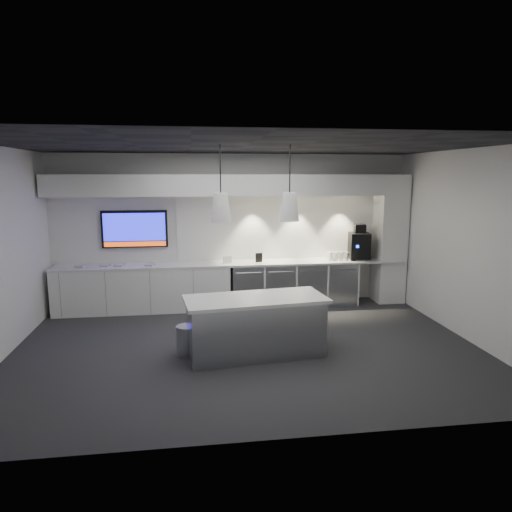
{
  "coord_description": "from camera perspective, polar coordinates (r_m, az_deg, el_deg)",
  "views": [
    {
      "loc": [
        -0.78,
        -6.57,
        2.59
      ],
      "look_at": [
        0.29,
        1.1,
        1.21
      ],
      "focal_mm": 32.0,
      "sensor_mm": 36.0,
      "label": 1
    }
  ],
  "objects": [
    {
      "name": "wall_front",
      "position": [
        4.28,
        2.86,
        -4.67
      ],
      "size": [
        7.0,
        0.0,
        7.0
      ],
      "primitive_type": "plane",
      "rotation": [
        -1.57,
        0.0,
        0.0
      ],
      "color": "white",
      "rests_on": "floor"
    },
    {
      "name": "tray_b",
      "position": [
        9.02,
        -18.34,
        -1.15
      ],
      "size": [
        0.19,
        0.19,
        0.02
      ],
      "primitive_type": "cube",
      "rotation": [
        0.0,
        0.0,
        -0.25
      ],
      "color": "#A5A5A5",
      "rests_on": "back_counter"
    },
    {
      "name": "wall_tv",
      "position": [
        9.14,
        -14.92,
        3.28
      ],
      "size": [
        1.25,
        0.07,
        0.72
      ],
      "color": "black",
      "rests_on": "wall_back"
    },
    {
      "name": "ceiling",
      "position": [
        6.63,
        -1.17,
        13.64
      ],
      "size": [
        7.0,
        7.0,
        0.0
      ],
      "primitive_type": "plane",
      "rotation": [
        3.14,
        0.0,
        0.0
      ],
      "color": "black",
      "rests_on": "wall_back"
    },
    {
      "name": "bin",
      "position": [
        6.84,
        -8.63,
        -10.35
      ],
      "size": [
        0.33,
        0.33,
        0.43
      ],
      "primitive_type": "cylinder",
      "rotation": [
        0.0,
        0.0,
        -0.09
      ],
      "color": "#979A9F",
      "rests_on": "floor"
    },
    {
      "name": "fridge_unit_a",
      "position": [
        9.07,
        -1.16,
        -3.72
      ],
      "size": [
        0.6,
        0.61,
        0.85
      ],
      "primitive_type": "cube",
      "color": "#979A9F",
      "rests_on": "floor"
    },
    {
      "name": "fridge_unit_c",
      "position": [
        9.29,
        6.59,
        -3.45
      ],
      "size": [
        0.6,
        0.61,
        0.85
      ],
      "primitive_type": "cube",
      "color": "#979A9F",
      "rests_on": "floor"
    },
    {
      "name": "wall_right",
      "position": [
        7.92,
        24.92,
        1.23
      ],
      "size": [
        0.0,
        7.0,
        7.0
      ],
      "primitive_type": "plane",
      "rotation": [
        1.57,
        0.0,
        -1.57
      ],
      "color": "white",
      "rests_on": "floor"
    },
    {
      "name": "pendant_left",
      "position": [
        6.31,
        -4.42,
        6.09
      ],
      "size": [
        0.28,
        0.28,
        1.1
      ],
      "color": "white",
      "rests_on": "ceiling"
    },
    {
      "name": "wall_back",
      "position": [
        9.17,
        -2.98,
        3.25
      ],
      "size": [
        7.0,
        0.0,
        7.0
      ],
      "primitive_type": "plane",
      "rotation": [
        1.57,
        0.0,
        0.0
      ],
      "color": "white",
      "rests_on": "floor"
    },
    {
      "name": "soffit",
      "position": [
        8.8,
        -2.86,
        8.84
      ],
      "size": [
        6.9,
        0.6,
        0.4
      ],
      "primitive_type": "cube",
      "color": "white",
      "rests_on": "wall_back"
    },
    {
      "name": "sign_black",
      "position": [
        8.96,
        0.36,
        -0.19
      ],
      "size": [
        0.14,
        0.05,
        0.18
      ],
      "primitive_type": "cube",
      "rotation": [
        0.0,
        0.0,
        0.25
      ],
      "color": "black",
      "rests_on": "back_counter"
    },
    {
      "name": "fridge_unit_d",
      "position": [
        9.47,
        10.29,
        -3.29
      ],
      "size": [
        0.6,
        0.61,
        0.85
      ],
      "primitive_type": "cube",
      "color": "#979A9F",
      "rests_on": "floor"
    },
    {
      "name": "fridge_unit_b",
      "position": [
        9.16,
        2.76,
        -3.59
      ],
      "size": [
        0.6,
        0.61,
        0.85
      ],
      "primitive_type": "cube",
      "color": "#979A9F",
      "rests_on": "floor"
    },
    {
      "name": "tray_d",
      "position": [
        8.85,
        -13.11,
        -1.1
      ],
      "size": [
        0.2,
        0.2,
        0.02
      ],
      "primitive_type": "cube",
      "rotation": [
        0.0,
        0.0,
        -0.31
      ],
      "color": "#A5A5A5",
      "rests_on": "back_counter"
    },
    {
      "name": "backsplash",
      "position": [
        9.32,
        4.41,
        3.66
      ],
      "size": [
        4.6,
        0.03,
        1.3
      ],
      "primitive_type": "cube",
      "color": "white",
      "rests_on": "wall_back"
    },
    {
      "name": "pendant_right",
      "position": [
        6.44,
        4.2,
        6.17
      ],
      "size": [
        0.28,
        0.28,
        1.1
      ],
      "color": "white",
      "rests_on": "ceiling"
    },
    {
      "name": "back_counter",
      "position": [
        8.94,
        -2.76,
        -0.94
      ],
      "size": [
        6.8,
        0.65,
        0.04
      ],
      "primitive_type": "cube",
      "color": "white",
      "rests_on": "left_base_cabinets"
    },
    {
      "name": "floor",
      "position": [
        7.1,
        -1.08,
        -11.29
      ],
      "size": [
        7.0,
        7.0,
        0.0
      ],
      "primitive_type": "plane",
      "color": "#2A2A2C",
      "rests_on": "ground"
    },
    {
      "name": "column",
      "position": [
        9.72,
        16.36,
        2.05
      ],
      "size": [
        0.55,
        0.55,
        2.6
      ],
      "primitive_type": "cube",
      "color": "white",
      "rests_on": "floor"
    },
    {
      "name": "left_base_cabinets",
      "position": [
        9.06,
        -13.86,
        -4.0
      ],
      "size": [
        3.3,
        0.63,
        0.86
      ],
      "primitive_type": "cube",
      "color": "white",
      "rests_on": "floor"
    },
    {
      "name": "coffee_machine",
      "position": [
        9.49,
        12.78,
        1.37
      ],
      "size": [
        0.46,
        0.61,
        0.71
      ],
      "rotation": [
        0.0,
        0.0,
        -0.16
      ],
      "color": "black",
      "rests_on": "back_counter"
    },
    {
      "name": "island",
      "position": [
        6.7,
        -0.07,
        -8.7
      ],
      "size": [
        2.11,
        1.09,
        0.86
      ],
      "rotation": [
        0.0,
        0.0,
        0.12
      ],
      "color": "#979A9F",
      "rests_on": "floor"
    },
    {
      "name": "tray_a",
      "position": [
        9.06,
        -21.16,
        -1.27
      ],
      "size": [
        0.19,
        0.19,
        0.02
      ],
      "primitive_type": "cube",
      "rotation": [
        0.0,
        0.0,
        -0.18
      ],
      "color": "#A5A5A5",
      "rests_on": "back_counter"
    },
    {
      "name": "tray_c",
      "position": [
        8.97,
        -16.71,
        -1.12
      ],
      "size": [
        0.2,
        0.2,
        0.02
      ],
      "primitive_type": "cube",
      "rotation": [
        0.0,
        0.0,
        -0.3
      ],
      "color": "#A5A5A5",
      "rests_on": "back_counter"
    },
    {
      "name": "cup_cluster",
      "position": [
        9.35,
        10.16,
        0.03
      ],
      "size": [
        0.41,
        0.19,
        0.16
      ],
      "primitive_type": null,
      "color": "white",
      "rests_on": "back_counter"
    },
    {
      "name": "sign_white",
      "position": [
        8.83,
        -3.6,
        -0.5
      ],
      "size": [
        0.18,
        0.07,
        0.14
      ],
      "primitive_type": "cube",
      "rotation": [
        0.0,
        0.0,
        0.3
      ],
      "color": "white",
      "rests_on": "back_counter"
    }
  ]
}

